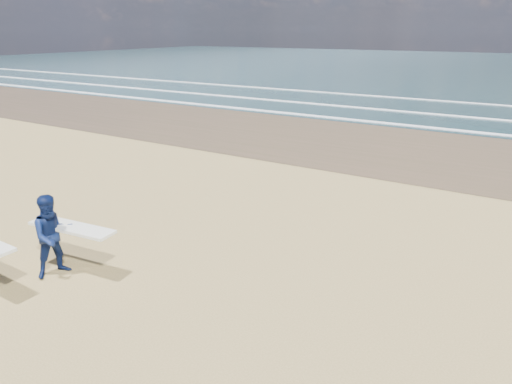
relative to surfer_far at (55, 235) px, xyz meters
The scene contains 1 object.
surfer_far is the anchor object (origin of this frame).
Camera 1 is at (9.62, -4.38, 5.36)m, focal length 32.00 mm.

